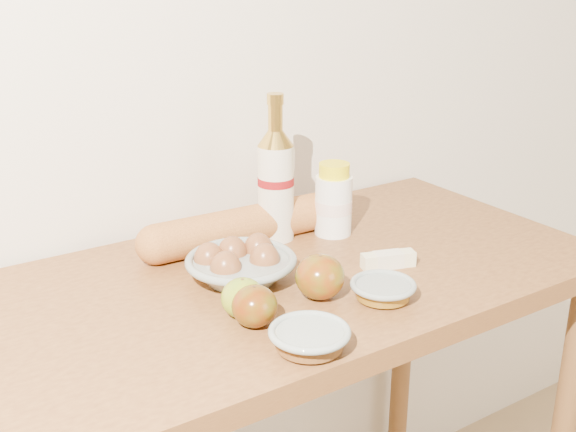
% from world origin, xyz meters
% --- Properties ---
extents(back_wall, '(3.50, 0.02, 2.60)m').
position_xyz_m(back_wall, '(0.00, 1.51, 1.30)').
color(back_wall, beige).
rests_on(back_wall, ground).
extents(table, '(1.20, 0.60, 0.90)m').
position_xyz_m(table, '(0.00, 1.18, 0.78)').
color(table, '#925D2F').
rests_on(table, ground).
extents(bourbon_bottle, '(0.09, 0.09, 0.29)m').
position_xyz_m(bourbon_bottle, '(0.09, 1.33, 1.02)').
color(bourbon_bottle, beige).
rests_on(bourbon_bottle, table).
extents(cream_bottle, '(0.09, 0.09, 0.15)m').
position_xyz_m(cream_bottle, '(0.20, 1.29, 0.97)').
color(cream_bottle, white).
rests_on(cream_bottle, table).
extents(egg_bowl, '(0.21, 0.21, 0.07)m').
position_xyz_m(egg_bowl, '(-0.07, 1.20, 0.93)').
color(egg_bowl, gray).
rests_on(egg_bowl, table).
extents(baguette, '(0.46, 0.09, 0.08)m').
position_xyz_m(baguette, '(0.03, 1.34, 0.94)').
color(baguette, '#C77D3C').
rests_on(baguette, table).
extents(apple_yellowgreen, '(0.09, 0.09, 0.06)m').
position_xyz_m(apple_yellowgreen, '(-0.13, 1.08, 0.93)').
color(apple_yellowgreen, '#A59E21').
rests_on(apple_yellowgreen, table).
extents(apple_redgreen_front, '(0.08, 0.08, 0.07)m').
position_xyz_m(apple_redgreen_front, '(-0.13, 1.04, 0.93)').
color(apple_redgreen_front, maroon).
rests_on(apple_redgreen_front, table).
extents(apple_redgreen_right, '(0.09, 0.09, 0.08)m').
position_xyz_m(apple_redgreen_right, '(0.01, 1.06, 0.94)').
color(apple_redgreen_right, '#940E08').
rests_on(apple_redgreen_right, table).
extents(sugar_bowl, '(0.14, 0.14, 0.03)m').
position_xyz_m(sugar_bowl, '(-0.10, 0.94, 0.92)').
color(sugar_bowl, '#8E9B96').
rests_on(sugar_bowl, table).
extents(syrup_bowl, '(0.12, 0.12, 0.03)m').
position_xyz_m(syrup_bowl, '(0.09, 1.00, 0.92)').
color(syrup_bowl, gray).
rests_on(syrup_bowl, table).
extents(butter_stick, '(0.10, 0.06, 0.03)m').
position_xyz_m(butter_stick, '(0.18, 1.10, 0.91)').
color(butter_stick, beige).
rests_on(butter_stick, table).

